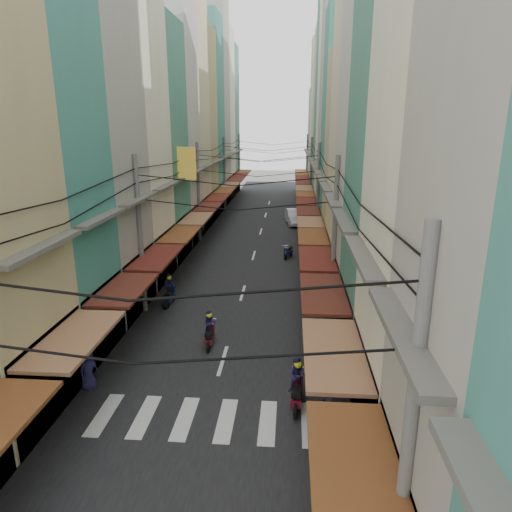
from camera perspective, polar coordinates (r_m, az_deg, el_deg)
The scene contains 15 objects.
ground at distance 21.50m, azimuth -3.38°, elevation -10.35°, with size 160.00×160.00×0.00m, color slate.
road at distance 40.29m, azimuth 0.41°, elevation 2.43°, with size 10.00×80.00×0.02m, color black.
sidewalk_left at distance 41.24m, azimuth -8.64°, elevation 2.59°, with size 3.00×80.00×0.06m, color gray.
sidewalk_right at distance 40.38m, azimuth 9.66°, elevation 2.25°, with size 3.00×80.00×0.06m, color gray.
crosswalk at distance 16.40m, azimuth -6.34°, elevation -19.61°, with size 7.55×2.40×0.01m.
building_row_left at distance 37.16m, azimuth -12.73°, elevation 16.09°, with size 7.80×67.67×23.70m.
building_row_right at distance 35.87m, azimuth 13.23°, elevation 15.49°, with size 7.80×68.98×22.59m.
utility_poles at distance 34.30m, azimuth -0.16°, elevation 11.16°, with size 10.20×66.13×8.20m.
white_car at distance 45.68m, azimuth 4.86°, elevation 4.00°, with size 5.17×2.03×1.82m, color silver.
bicycle at distance 23.14m, azimuth 16.12°, elevation -8.99°, with size 0.59×1.59×1.09m, color black.
moving_scooters at distance 22.24m, azimuth -2.68°, elevation -7.87°, with size 7.41×20.44×1.86m.
parked_scooters at distance 18.93m, azimuth 8.28°, elevation -12.76°, with size 12.89×14.58×1.01m.
pedestrians at distance 27.63m, azimuth -11.25°, elevation -2.15°, with size 11.84×21.92×2.20m.
market_umbrella at distance 14.65m, azimuth 18.39°, elevation -15.41°, with size 2.28×2.28×2.40m.
traffic_sign at distance 14.93m, azimuth 14.87°, elevation -14.72°, with size 0.10×0.62×2.84m.
Camera 1 is at (2.71, -19.04, 9.59)m, focal length 32.00 mm.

